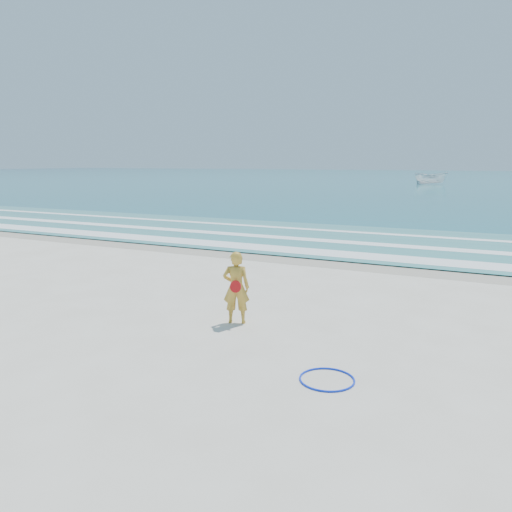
% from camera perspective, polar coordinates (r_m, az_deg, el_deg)
% --- Properties ---
extents(ground, '(400.00, 400.00, 0.00)m').
position_cam_1_polar(ground, '(10.75, -9.79, -8.83)').
color(ground, silver).
rests_on(ground, ground).
extents(wet_sand, '(400.00, 2.40, 0.00)m').
position_cam_1_polar(wet_sand, '(18.54, 6.60, -0.42)').
color(wet_sand, '#B2A893').
rests_on(wet_sand, ground).
extents(ocean, '(400.00, 190.00, 0.04)m').
position_cam_1_polar(ocean, '(113.39, 23.14, 8.12)').
color(ocean, '#19727F').
rests_on(ocean, ground).
extents(shallow, '(400.00, 10.00, 0.01)m').
position_cam_1_polar(shallow, '(23.24, 10.71, 1.84)').
color(shallow, '#59B7AD').
rests_on(shallow, ocean).
extents(foam_near, '(400.00, 1.40, 0.01)m').
position_cam_1_polar(foam_near, '(19.74, 7.86, 0.39)').
color(foam_near, white).
rests_on(foam_near, shallow).
extents(foam_mid, '(400.00, 0.90, 0.01)m').
position_cam_1_polar(foam_mid, '(22.48, 10.17, 1.58)').
color(foam_mid, white).
rests_on(foam_mid, shallow).
extents(foam_far, '(400.00, 0.60, 0.01)m').
position_cam_1_polar(foam_far, '(25.64, 12.20, 2.63)').
color(foam_far, white).
rests_on(foam_far, shallow).
extents(hoop, '(1.17, 1.17, 0.03)m').
position_cam_1_polar(hoop, '(8.61, 8.12, -13.78)').
color(hoop, '#0C2CDC').
rests_on(hoop, ground).
extents(boat, '(5.30, 3.39, 1.92)m').
position_cam_1_polar(boat, '(83.40, 19.38, 8.40)').
color(boat, white).
rests_on(boat, ocean).
extents(woman, '(0.70, 0.59, 1.63)m').
position_cam_1_polar(woman, '(11.12, -2.28, -3.61)').
color(woman, gold).
rests_on(woman, ground).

